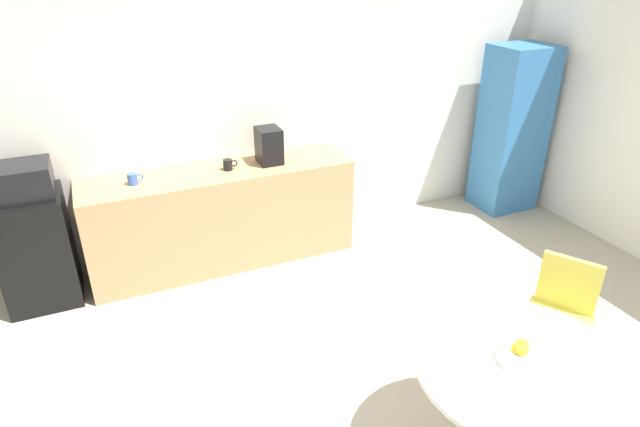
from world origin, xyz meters
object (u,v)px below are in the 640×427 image
at_px(mini_fridge, 36,249).
at_px(coffee_maker, 269,146).
at_px(locker_cabinet, 512,130).
at_px(chair_yellow, 562,305).
at_px(mug_green, 228,165).
at_px(fruit_bowl, 518,352).
at_px(microwave, 18,182).
at_px(mug_white, 133,179).
at_px(round_table, 521,384).

bearing_deg(mini_fridge, coffee_maker, 0.00).
relative_size(locker_cabinet, chair_yellow, 2.13).
relative_size(mug_green, coffee_maker, 0.40).
distance_m(chair_yellow, fruit_bowl, 1.01).
xyz_separation_m(locker_cabinet, mug_green, (-3.09, 0.08, 0.06)).
xyz_separation_m(microwave, mug_white, (0.82, -0.02, -0.11)).
bearing_deg(chair_yellow, microwave, 144.33).
distance_m(microwave, fruit_bowl, 3.67).
bearing_deg(microwave, coffee_maker, 0.00).
bearing_deg(mug_white, microwave, 178.71).
bearing_deg(coffee_maker, round_table, -82.07).
bearing_deg(mug_green, chair_yellow, -54.83).
xyz_separation_m(round_table, coffee_maker, (-0.39, 2.83, 0.45)).
xyz_separation_m(fruit_bowl, mug_green, (-0.77, 2.76, 0.16)).
relative_size(microwave, fruit_bowl, 2.34).
height_order(fruit_bowl, coffee_maker, coffee_maker).
height_order(microwave, round_table, microwave).
distance_m(microwave, locker_cabinet, 4.71).
xyz_separation_m(fruit_bowl, coffee_maker, (-0.38, 2.78, 0.27)).
xyz_separation_m(chair_yellow, coffee_maker, (-1.23, 2.32, 0.54)).
height_order(microwave, chair_yellow, microwave).
xyz_separation_m(mini_fridge, locker_cabinet, (4.70, -0.10, 0.42)).
xyz_separation_m(mug_green, coffee_maker, (0.39, 0.02, 0.11)).
bearing_deg(fruit_bowl, mug_green, 105.53).
bearing_deg(chair_yellow, mug_white, 136.38).
bearing_deg(mug_white, mini_fridge, 178.71).
height_order(mini_fridge, microwave, microwave).
height_order(microwave, locker_cabinet, locker_cabinet).
height_order(microwave, coffee_maker, coffee_maker).
relative_size(round_table, chair_yellow, 1.36).
bearing_deg(microwave, round_table, -49.77).
height_order(fruit_bowl, mug_white, mug_white).
bearing_deg(mug_green, mug_white, 179.64).
xyz_separation_m(round_table, chair_yellow, (0.84, 0.51, -0.09)).
bearing_deg(mug_white, coffee_maker, 0.89).
bearing_deg(mug_green, mini_fridge, 179.17).
distance_m(mini_fridge, round_table, 3.71).
height_order(locker_cabinet, mug_green, locker_cabinet).
height_order(round_table, chair_yellow, chair_yellow).
bearing_deg(round_table, coffee_maker, 97.93).
bearing_deg(microwave, mini_fridge, 0.00).
relative_size(mug_white, coffee_maker, 0.40).
bearing_deg(mug_green, locker_cabinet, -1.42).
distance_m(mug_green, coffee_maker, 0.40).
distance_m(mini_fridge, coffee_maker, 2.09).
height_order(round_table, coffee_maker, coffee_maker).
bearing_deg(locker_cabinet, coffee_maker, 177.88).
relative_size(round_table, coffee_maker, 3.52).
height_order(round_table, mug_green, mug_green).
bearing_deg(microwave, mug_white, -1.29).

